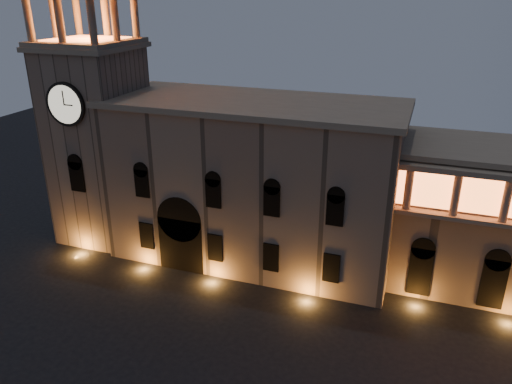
{
  "coord_description": "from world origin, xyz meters",
  "views": [
    {
      "loc": [
        14.92,
        -25.05,
        28.11
      ],
      "look_at": [
        0.4,
        16.0,
        10.23
      ],
      "focal_mm": 35.0,
      "sensor_mm": 36.0,
      "label": 1
    }
  ],
  "objects": [
    {
      "name": "government_building",
      "position": [
        -2.08,
        21.93,
        8.77
      ],
      "size": [
        30.8,
        12.8,
        17.6
      ],
      "color": "#836A56",
      "rests_on": "ground"
    },
    {
      "name": "clock_tower",
      "position": [
        -20.5,
        20.98,
        12.5
      ],
      "size": [
        9.8,
        9.8,
        32.4
      ],
      "color": "#836A56",
      "rests_on": "ground"
    }
  ]
}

